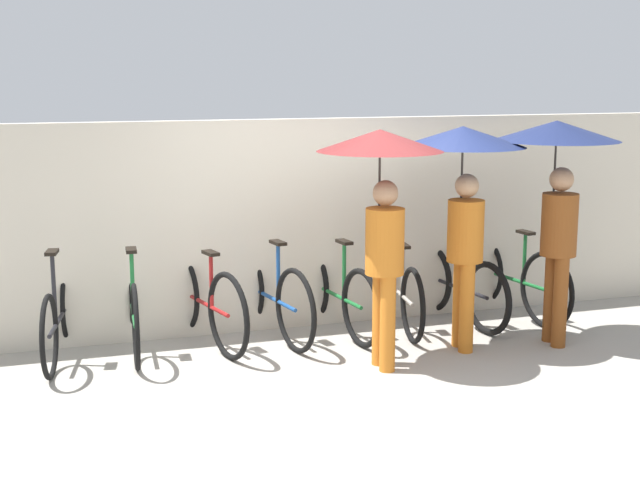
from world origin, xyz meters
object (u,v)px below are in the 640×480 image
(parked_bicycle_7, at_px, (511,277))
(pedestrian_trailing, at_px, (557,164))
(parked_bicycle_1, at_px, (133,307))
(parked_bicycle_3, at_px, (270,295))
(parked_bicycle_5, at_px, (397,289))
(parked_bicycle_6, at_px, (458,286))
(parked_bicycle_4, at_px, (335,293))
(pedestrian_center, at_px, (464,170))
(pedestrian_leading, at_px, (381,179))
(parked_bicycle_0, at_px, (59,316))
(parked_bicycle_2, at_px, (203,301))

(parked_bicycle_7, distance_m, pedestrian_trailing, 1.53)
(parked_bicycle_1, xyz_separation_m, parked_bicycle_3, (1.26, 0.01, 0.01))
(parked_bicycle_5, bearing_deg, parked_bicycle_6, -86.13)
(pedestrian_trailing, bearing_deg, parked_bicycle_1, 172.10)
(parked_bicycle_4, height_order, parked_bicycle_6, parked_bicycle_6)
(parked_bicycle_1, distance_m, parked_bicycle_4, 1.89)
(parked_bicycle_3, height_order, pedestrian_center, pedestrian_center)
(parked_bicycle_6, height_order, pedestrian_leading, pedestrian_leading)
(parked_bicycle_0, bearing_deg, parked_bicycle_1, -75.65)
(parked_bicycle_0, distance_m, parked_bicycle_6, 3.77)
(parked_bicycle_0, xyz_separation_m, parked_bicycle_6, (3.77, -0.05, -0.01))
(parked_bicycle_3, distance_m, parked_bicycle_7, 2.52)
(parked_bicycle_2, bearing_deg, pedestrian_center, -122.88)
(parked_bicycle_0, distance_m, pedestrian_leading, 3.01)
(parked_bicycle_1, bearing_deg, pedestrian_trailing, -100.04)
(parked_bicycle_4, height_order, pedestrian_trailing, pedestrian_trailing)
(parked_bicycle_0, relative_size, parked_bicycle_6, 1.04)
(parked_bicycle_2, height_order, parked_bicycle_3, parked_bicycle_2)
(parked_bicycle_3, xyz_separation_m, parked_bicycle_5, (1.26, -0.06, -0.02))
(parked_bicycle_5, distance_m, parked_bicycle_7, 1.26)
(parked_bicycle_6, relative_size, parked_bicycle_7, 0.92)
(parked_bicycle_5, bearing_deg, parked_bicycle_0, 97.60)
(parked_bicycle_3, height_order, pedestrian_leading, pedestrian_leading)
(pedestrian_trailing, bearing_deg, parked_bicycle_4, 159.68)
(parked_bicycle_1, xyz_separation_m, parked_bicycle_5, (2.52, -0.05, -0.01))
(parked_bicycle_3, relative_size, pedestrian_leading, 0.91)
(parked_bicycle_4, bearing_deg, pedestrian_trailing, -123.71)
(parked_bicycle_6, distance_m, pedestrian_trailing, 1.60)
(parked_bicycle_4, distance_m, parked_bicycle_5, 0.63)
(parked_bicycle_0, distance_m, pedestrian_trailing, 4.56)
(parked_bicycle_4, distance_m, pedestrian_trailing, 2.35)
(parked_bicycle_1, relative_size, parked_bicycle_5, 1.03)
(parked_bicycle_4, relative_size, pedestrian_trailing, 0.88)
(parked_bicycle_2, distance_m, parked_bicycle_7, 3.15)
(parked_bicycle_0, bearing_deg, pedestrian_leading, -101.03)
(parked_bicycle_0, height_order, parked_bicycle_4, parked_bicycle_0)
(parked_bicycle_0, bearing_deg, pedestrian_center, -91.84)
(parked_bicycle_0, xyz_separation_m, parked_bicycle_5, (3.14, -0.00, -0.00))
(parked_bicycle_1, relative_size, pedestrian_leading, 0.91)
(parked_bicycle_2, height_order, pedestrian_trailing, pedestrian_trailing)
(parked_bicycle_1, relative_size, pedestrian_center, 0.92)
(parked_bicycle_6, xyz_separation_m, parked_bicycle_7, (0.63, 0.06, 0.03))
(parked_bicycle_5, bearing_deg, pedestrian_center, -151.12)
(parked_bicycle_2, relative_size, pedestrian_trailing, 0.87)
(pedestrian_leading, bearing_deg, pedestrian_center, 17.53)
(parked_bicycle_2, distance_m, parked_bicycle_5, 1.89)
(parked_bicycle_5, height_order, parked_bicycle_7, parked_bicycle_5)
(parked_bicycle_4, xyz_separation_m, pedestrian_center, (0.92, -0.77, 1.22))
(parked_bicycle_7, relative_size, pedestrian_leading, 0.91)
(parked_bicycle_1, relative_size, pedestrian_trailing, 0.90)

